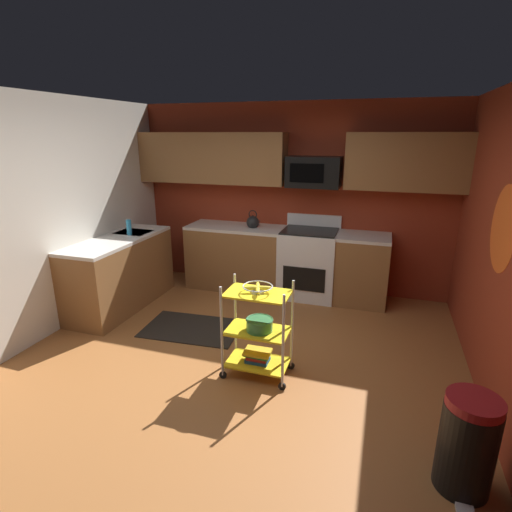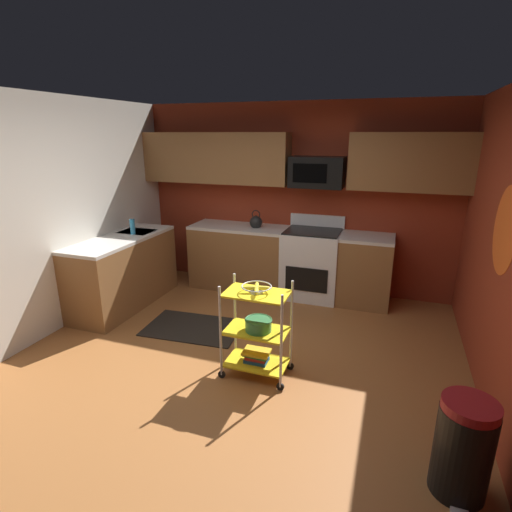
{
  "view_description": "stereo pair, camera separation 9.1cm",
  "coord_description": "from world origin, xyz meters",
  "px_view_note": "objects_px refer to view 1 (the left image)",
  "views": [
    {
      "loc": [
        1.27,
        -3.08,
        2.19
      ],
      "look_at": [
        0.13,
        0.41,
        1.05
      ],
      "focal_mm": 27.9,
      "sensor_mm": 36.0,
      "label": 1
    },
    {
      "loc": [
        1.35,
        -3.05,
        2.19
      ],
      "look_at": [
        0.13,
        0.41,
        1.05
      ],
      "focal_mm": 27.9,
      "sensor_mm": 36.0,
      "label": 2
    }
  ],
  "objects_px": {
    "kettle": "(253,222)",
    "dish_soap_bottle": "(129,227)",
    "rolling_cart": "(258,331)",
    "mixing_bowl_large": "(259,324)",
    "fruit_bowl": "(258,288)",
    "oven_range": "(309,263)",
    "trash_can": "(467,444)",
    "microwave": "(314,172)",
    "book_stack": "(258,356)"
  },
  "relations": [
    {
      "from": "rolling_cart",
      "to": "dish_soap_bottle",
      "type": "relative_size",
      "value": 4.57
    },
    {
      "from": "oven_range",
      "to": "dish_soap_bottle",
      "type": "bearing_deg",
      "value": -157.61
    },
    {
      "from": "fruit_bowl",
      "to": "mixing_bowl_large",
      "type": "xyz_separation_m",
      "value": [
        0.02,
        0.0,
        -0.36
      ]
    },
    {
      "from": "book_stack",
      "to": "trash_can",
      "type": "relative_size",
      "value": 0.39
    },
    {
      "from": "mixing_bowl_large",
      "to": "kettle",
      "type": "xyz_separation_m",
      "value": [
        -0.74,
        2.05,
        0.48
      ]
    },
    {
      "from": "mixing_bowl_large",
      "to": "microwave",
      "type": "bearing_deg",
      "value": 88.23
    },
    {
      "from": "microwave",
      "to": "book_stack",
      "type": "bearing_deg",
      "value": -92.24
    },
    {
      "from": "oven_range",
      "to": "fruit_bowl",
      "type": "distance_m",
      "value": 2.1
    },
    {
      "from": "oven_range",
      "to": "microwave",
      "type": "height_order",
      "value": "microwave"
    },
    {
      "from": "book_stack",
      "to": "rolling_cart",
      "type": "bearing_deg",
      "value": 0.0
    },
    {
      "from": "microwave",
      "to": "trash_can",
      "type": "xyz_separation_m",
      "value": [
        1.55,
        -2.96,
        -1.37
      ]
    },
    {
      "from": "oven_range",
      "to": "mixing_bowl_large",
      "type": "bearing_deg",
      "value": -91.88
    },
    {
      "from": "trash_can",
      "to": "oven_range",
      "type": "bearing_deg",
      "value": 118.47
    },
    {
      "from": "fruit_bowl",
      "to": "kettle",
      "type": "height_order",
      "value": "kettle"
    },
    {
      "from": "dish_soap_bottle",
      "to": "rolling_cart",
      "type": "bearing_deg",
      "value": -28.42
    },
    {
      "from": "oven_range",
      "to": "rolling_cart",
      "type": "xyz_separation_m",
      "value": [
        -0.08,
        -2.06,
        -0.03
      ]
    },
    {
      "from": "rolling_cart",
      "to": "kettle",
      "type": "height_order",
      "value": "kettle"
    },
    {
      "from": "oven_range",
      "to": "kettle",
      "type": "distance_m",
      "value": 0.96
    },
    {
      "from": "kettle",
      "to": "rolling_cart",
      "type": "bearing_deg",
      "value": -70.51
    },
    {
      "from": "dish_soap_bottle",
      "to": "oven_range",
      "type": "bearing_deg",
      "value": 22.39
    },
    {
      "from": "fruit_bowl",
      "to": "dish_soap_bottle",
      "type": "distance_m",
      "value": 2.42
    },
    {
      "from": "kettle",
      "to": "dish_soap_bottle",
      "type": "height_order",
      "value": "kettle"
    },
    {
      "from": "mixing_bowl_large",
      "to": "trash_can",
      "type": "bearing_deg",
      "value": -26.21
    },
    {
      "from": "mixing_bowl_large",
      "to": "book_stack",
      "type": "height_order",
      "value": "mixing_bowl_large"
    },
    {
      "from": "microwave",
      "to": "mixing_bowl_large",
      "type": "height_order",
      "value": "microwave"
    },
    {
      "from": "kettle",
      "to": "fruit_bowl",
      "type": "bearing_deg",
      "value": -70.51
    },
    {
      "from": "fruit_bowl",
      "to": "mixing_bowl_large",
      "type": "height_order",
      "value": "fruit_bowl"
    },
    {
      "from": "oven_range",
      "to": "mixing_bowl_large",
      "type": "distance_m",
      "value": 2.06
    },
    {
      "from": "microwave",
      "to": "book_stack",
      "type": "relative_size",
      "value": 2.75
    },
    {
      "from": "oven_range",
      "to": "dish_soap_bottle",
      "type": "distance_m",
      "value": 2.45
    },
    {
      "from": "microwave",
      "to": "mixing_bowl_large",
      "type": "relative_size",
      "value": 2.78
    },
    {
      "from": "rolling_cart",
      "to": "mixing_bowl_large",
      "type": "relative_size",
      "value": 3.63
    },
    {
      "from": "rolling_cart",
      "to": "mixing_bowl_large",
      "type": "distance_m",
      "value": 0.07
    },
    {
      "from": "rolling_cart",
      "to": "kettle",
      "type": "distance_m",
      "value": 2.24
    },
    {
      "from": "fruit_bowl",
      "to": "mixing_bowl_large",
      "type": "relative_size",
      "value": 1.08
    },
    {
      "from": "oven_range",
      "to": "book_stack",
      "type": "bearing_deg",
      "value": -92.36
    },
    {
      "from": "mixing_bowl_large",
      "to": "dish_soap_bottle",
      "type": "xyz_separation_m",
      "value": [
        -2.14,
        1.15,
        0.5
      ]
    },
    {
      "from": "dish_soap_bottle",
      "to": "trash_can",
      "type": "relative_size",
      "value": 0.3
    },
    {
      "from": "oven_range",
      "to": "kettle",
      "type": "height_order",
      "value": "kettle"
    },
    {
      "from": "rolling_cart",
      "to": "fruit_bowl",
      "type": "xyz_separation_m",
      "value": [
        -0.0,
        0.0,
        0.42
      ]
    },
    {
      "from": "oven_range",
      "to": "dish_soap_bottle",
      "type": "height_order",
      "value": "dish_soap_bottle"
    },
    {
      "from": "book_stack",
      "to": "kettle",
      "type": "distance_m",
      "value": 2.32
    },
    {
      "from": "kettle",
      "to": "oven_range",
      "type": "bearing_deg",
      "value": 0.27
    },
    {
      "from": "fruit_bowl",
      "to": "kettle",
      "type": "relative_size",
      "value": 1.03
    },
    {
      "from": "kettle",
      "to": "mixing_bowl_large",
      "type": "bearing_deg",
      "value": -70.07
    },
    {
      "from": "dish_soap_bottle",
      "to": "trash_can",
      "type": "distance_m",
      "value": 4.28
    },
    {
      "from": "oven_range",
      "to": "mixing_bowl_large",
      "type": "xyz_separation_m",
      "value": [
        -0.07,
        -2.06,
        0.04
      ]
    },
    {
      "from": "microwave",
      "to": "fruit_bowl",
      "type": "bearing_deg",
      "value": -92.24
    },
    {
      "from": "kettle",
      "to": "dish_soap_bottle",
      "type": "xyz_separation_m",
      "value": [
        -1.39,
        -0.9,
        0.02
      ]
    },
    {
      "from": "book_stack",
      "to": "dish_soap_bottle",
      "type": "xyz_separation_m",
      "value": [
        -2.12,
        1.15,
        0.83
      ]
    }
  ]
}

